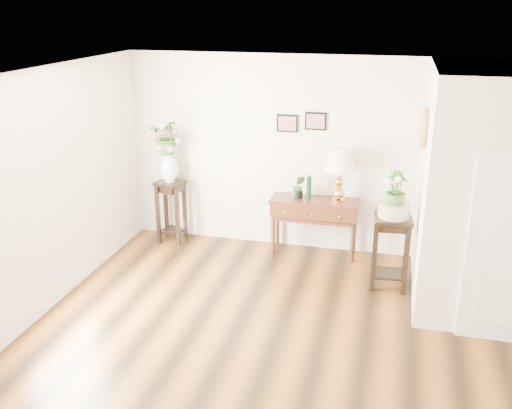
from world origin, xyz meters
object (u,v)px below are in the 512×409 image
(table_lamp, at_px, (339,177))
(console_table, at_px, (314,227))
(plant_stand_a, at_px, (171,211))
(plant_stand_b, at_px, (391,252))

(table_lamp, bearing_deg, console_table, 180.00)
(table_lamp, bearing_deg, plant_stand_a, -179.20)
(table_lamp, relative_size, plant_stand_b, 0.81)
(console_table, distance_m, plant_stand_b, 1.32)
(console_table, height_order, table_lamp, table_lamp)
(console_table, xyz_separation_m, plant_stand_a, (-2.17, -0.03, 0.06))
(table_lamp, relative_size, plant_stand_a, 0.81)
(plant_stand_b, bearing_deg, table_lamp, 135.98)
(console_table, bearing_deg, plant_stand_b, -34.54)
(console_table, relative_size, plant_stand_a, 1.32)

